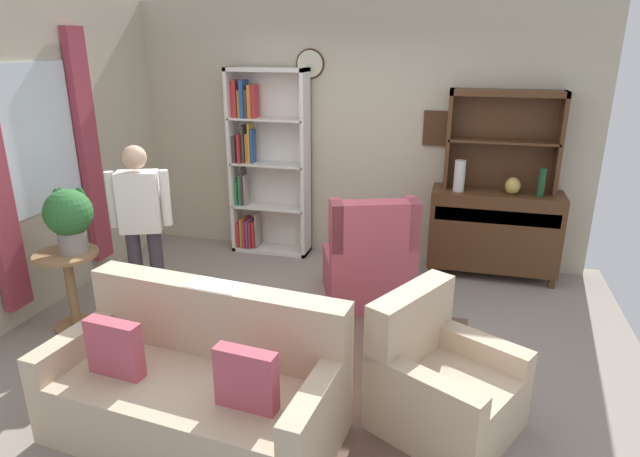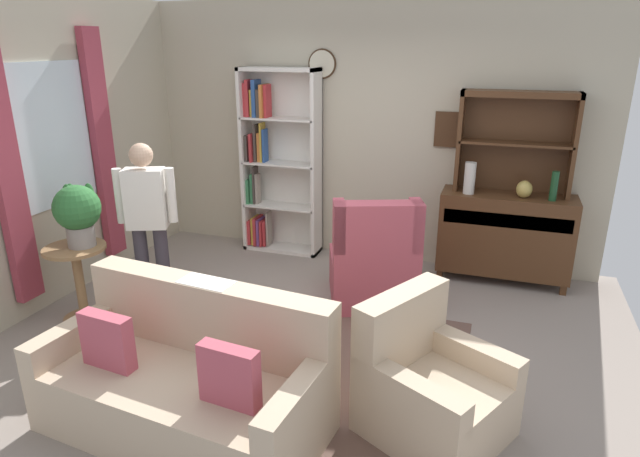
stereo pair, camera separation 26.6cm
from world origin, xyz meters
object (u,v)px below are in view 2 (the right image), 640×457
at_px(sideboard_hutch, 517,129).
at_px(vase_tall, 470,178).
at_px(coffee_table, 254,313).
at_px(sideboard, 505,234).
at_px(wingback_chair, 374,265).
at_px(bottle_wine, 554,186).
at_px(potted_plant_small, 131,303).
at_px(person_reading, 148,217).
at_px(potted_plant_large, 77,211).
at_px(bookshelf, 275,163).
at_px(armchair_floral, 430,390).
at_px(vase_round, 524,189).
at_px(couch_floral, 187,383).
at_px(plant_stand, 79,275).
at_px(book_stack, 268,301).

xyz_separation_m(sideboard_hutch, vase_tall, (-0.39, -0.19, -0.48)).
bearing_deg(coffee_table, vase_tall, 54.78).
distance_m(sideboard, wingback_chair, 1.48).
xyz_separation_m(bottle_wine, potted_plant_small, (-3.45, -1.92, -0.87)).
relative_size(person_reading, coffee_table, 1.95).
bearing_deg(potted_plant_large, bookshelf, 67.06).
relative_size(sideboard_hutch, armchair_floral, 1.06).
relative_size(vase_round, couch_floral, 0.09).
relative_size(vase_round, potted_plant_small, 0.52).
bearing_deg(vase_tall, potted_plant_small, -144.15).
bearing_deg(potted_plant_small, coffee_table, -4.36).
relative_size(vase_tall, plant_stand, 0.45).
relative_size(sideboard, sideboard_hutch, 1.18).
bearing_deg(bottle_wine, potted_plant_large, -153.12).
bearing_deg(vase_tall, plant_stand, -147.09).
bearing_deg(book_stack, coffee_table, -159.91).
height_order(bottle_wine, potted_plant_large, potted_plant_large).
bearing_deg(sideboard_hutch, sideboard, -90.00).
bearing_deg(plant_stand, potted_plant_large, 51.60).
relative_size(armchair_floral, potted_plant_small, 3.19).
bearing_deg(vase_round, plant_stand, -150.82).
bearing_deg(couch_floral, coffee_table, 87.75).
bearing_deg(book_stack, sideboard, 50.33).
distance_m(vase_round, plant_stand, 4.21).
distance_m(coffee_table, book_stack, 0.15).
xyz_separation_m(armchair_floral, potted_plant_small, (-2.68, 0.57, -0.10)).
xyz_separation_m(couch_floral, potted_plant_small, (-1.20, 1.02, -0.12)).
bearing_deg(sideboard_hutch, vase_tall, -154.11).
xyz_separation_m(sideboard, armchair_floral, (-0.38, -2.58, -0.22)).
height_order(wingback_chair, potted_plant_small, wingback_chair).
distance_m(bookshelf, book_stack, 2.39).
relative_size(armchair_floral, person_reading, 0.67).
bearing_deg(sideboard_hutch, plant_stand, -147.82).
bearing_deg(sideboard_hutch, armchair_floral, -98.12).
bearing_deg(wingback_chair, couch_floral, -108.88).
xyz_separation_m(potted_plant_large, potted_plant_small, (0.40, 0.03, -0.82)).
relative_size(sideboard, couch_floral, 0.69).
bearing_deg(plant_stand, bottle_wine, 27.27).
bearing_deg(bookshelf, vase_round, -3.26).
relative_size(wingback_chair, plant_stand, 1.51).
distance_m(sideboard, person_reading, 3.48).
bearing_deg(couch_floral, vase_tall, 63.54).
relative_size(bookshelf, sideboard_hutch, 1.91).
height_order(potted_plant_large, potted_plant_small, potted_plant_large).
height_order(couch_floral, armchair_floral, couch_floral).
bearing_deg(plant_stand, vase_tall, 32.91).
bearing_deg(potted_plant_small, vase_round, 31.34).
height_order(sideboard, vase_round, vase_round).
xyz_separation_m(sideboard_hutch, person_reading, (-2.99, -1.86, -0.65)).
relative_size(sideboard_hutch, potted_plant_small, 3.37).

